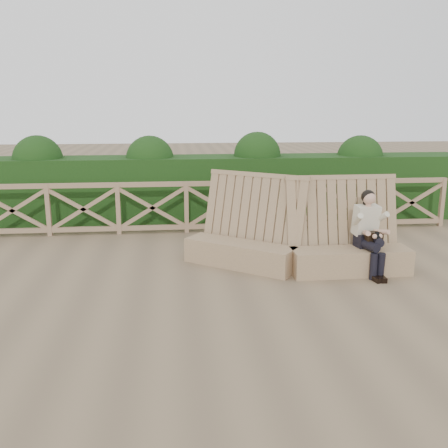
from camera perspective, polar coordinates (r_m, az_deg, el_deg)
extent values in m
plane|color=brown|center=(7.48, 2.02, -7.39)|extent=(60.00, 60.00, 0.00)
cube|color=#87694D|center=(8.44, 1.84, -3.47)|extent=(1.83, 1.54, 0.41)
cube|color=#87694D|center=(8.52, 2.75, 0.69)|extent=(1.79, 1.49, 1.53)
cube|color=#87694D|center=(8.33, 14.23, -4.12)|extent=(1.92, 0.53, 0.41)
cube|color=#87694D|center=(8.42, 13.81, 0.16)|extent=(1.92, 0.47, 1.53)
cube|color=black|center=(8.43, 15.95, -1.79)|extent=(0.38, 0.30, 0.21)
cube|color=beige|center=(8.39, 15.92, 0.45)|extent=(0.43, 0.34, 0.51)
sphere|color=tan|center=(8.28, 16.26, 2.85)|extent=(0.23, 0.23, 0.20)
sphere|color=black|center=(8.31, 16.14, 3.02)|extent=(0.25, 0.25, 0.22)
cylinder|color=black|center=(8.23, 16.14, -2.32)|extent=(0.21, 0.46, 0.14)
cylinder|color=black|center=(8.30, 17.02, -1.75)|extent=(0.22, 0.47, 0.16)
cylinder|color=black|center=(8.13, 16.72, -4.70)|extent=(0.13, 0.13, 0.41)
cylinder|color=black|center=(8.18, 17.48, -4.66)|extent=(0.13, 0.13, 0.41)
cube|color=black|center=(8.11, 16.96, -6.00)|extent=(0.12, 0.24, 0.08)
cube|color=black|center=(8.15, 17.61, -5.97)|extent=(0.12, 0.24, 0.08)
cube|color=black|center=(8.27, 16.72, -1.44)|extent=(0.29, 0.20, 0.18)
cube|color=black|center=(8.12, 17.20, -1.32)|extent=(0.08, 0.10, 0.12)
cube|color=#977757|center=(10.59, -0.51, 4.67)|extent=(10.10, 0.07, 0.10)
cube|color=#977757|center=(10.77, -0.50, -0.22)|extent=(10.10, 0.07, 0.10)
cube|color=black|center=(11.82, -1.05, 4.11)|extent=(12.00, 1.20, 1.50)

